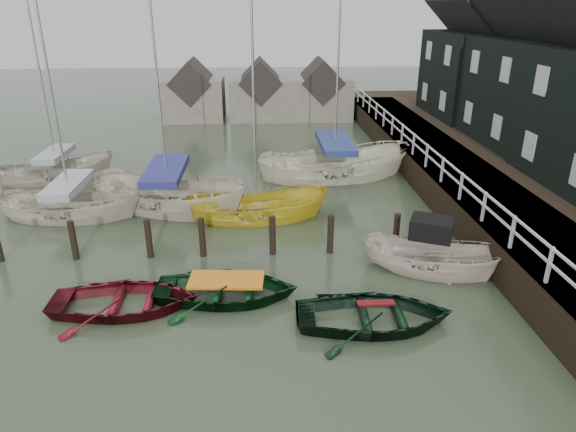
{
  "coord_description": "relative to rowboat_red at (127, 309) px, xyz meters",
  "views": [
    {
      "loc": [
        0.8,
        -12.99,
        8.05
      ],
      "look_at": [
        1.73,
        3.03,
        1.4
      ],
      "focal_mm": 32.0,
      "sensor_mm": 36.0,
      "label": 1
    }
  ],
  "objects": [
    {
      "name": "rowboat_red",
      "position": [
        0.0,
        0.0,
        0.0
      ],
      "size": [
        4.17,
        3.0,
        0.86
      ],
      "primitive_type": "imported",
      "rotation": [
        0.0,
        0.0,
        1.58
      ],
      "color": "#590C15",
      "rests_on": "ground"
    },
    {
      "name": "land_strip",
      "position": [
        18.07,
        10.27,
        0.0
      ],
      "size": [
        14.0,
        38.0,
        1.5
      ],
      "primitive_type": "cube",
      "color": "black",
      "rests_on": "ground"
    },
    {
      "name": "rowboat_green",
      "position": [
        2.84,
        0.44,
        0.0
      ],
      "size": [
        4.38,
        3.28,
        0.87
      ],
      "primitive_type": "imported",
      "rotation": [
        0.0,
        0.0,
        1.5
      ],
      "color": "black",
      "rests_on": "ground"
    },
    {
      "name": "ground",
      "position": [
        3.07,
        0.27,
        0.0
      ],
      "size": [
        120.0,
        120.0,
        0.0
      ],
      "primitive_type": "plane",
      "color": "#293421",
      "rests_on": "ground"
    },
    {
      "name": "sailboat_c",
      "position": [
        3.72,
        6.62,
        0.01
      ],
      "size": [
        5.85,
        2.28,
        9.57
      ],
      "rotation": [
        0.0,
        0.0,
        1.59
      ],
      "color": "gold",
      "rests_on": "ground"
    },
    {
      "name": "rowboat_dkgreen",
      "position": [
        6.89,
        -1.15,
        0.0
      ],
      "size": [
        4.37,
        3.2,
        0.88
      ],
      "primitive_type": "imported",
      "rotation": [
        0.0,
        0.0,
        1.53
      ],
      "color": "black",
      "rests_on": "ground"
    },
    {
      "name": "far_sheds",
      "position": [
        3.91,
        26.27,
        1.86
      ],
      "size": [
        14.0,
        4.08,
        4.39
      ],
      "color": "#665B51",
      "rests_on": "ground"
    },
    {
      "name": "sailboat_a",
      "position": [
        -3.8,
        7.15,
        0.07
      ],
      "size": [
        6.06,
        2.75,
        11.75
      ],
      "rotation": [
        0.0,
        0.0,
        1.48
      ],
      "color": "beige",
      "rests_on": "ground"
    },
    {
      "name": "sailboat_d",
      "position": [
        7.61,
        11.65,
        0.06
      ],
      "size": [
        7.99,
        3.75,
        12.44
      ],
      "rotation": [
        0.0,
        0.0,
        1.68
      ],
      "color": "beige",
      "rests_on": "ground"
    },
    {
      "name": "sailboat_b",
      "position": [
        -0.0,
        7.88,
        0.06
      ],
      "size": [
        7.82,
        5.6,
        11.82
      ],
      "rotation": [
        0.0,
        0.0,
        1.13
      ],
      "color": "beige",
      "rests_on": "ground"
    },
    {
      "name": "motorboat",
      "position": [
        9.3,
        1.7,
        0.09
      ],
      "size": [
        4.7,
        3.33,
        2.63
      ],
      "rotation": [
        0.0,
        0.0,
        1.15
      ],
      "color": "beige",
      "rests_on": "ground"
    },
    {
      "name": "sailboat_e",
      "position": [
        -6.1,
        12.14,
        0.07
      ],
      "size": [
        5.8,
        3.99,
        10.32
      ],
      "rotation": [
        0.0,
        0.0,
        1.97
      ],
      "color": "#B8AC9D",
      "rests_on": "ground"
    },
    {
      "name": "pier",
      "position": [
        12.55,
        10.27,
        0.71
      ],
      "size": [
        3.04,
        32.0,
        2.7
      ],
      "color": "black",
      "rests_on": "ground"
    },
    {
      "name": "mooring_pilings",
      "position": [
        1.96,
        3.27,
        0.5
      ],
      "size": [
        13.72,
        0.22,
        1.8
      ],
      "color": "black",
      "rests_on": "ground"
    }
  ]
}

